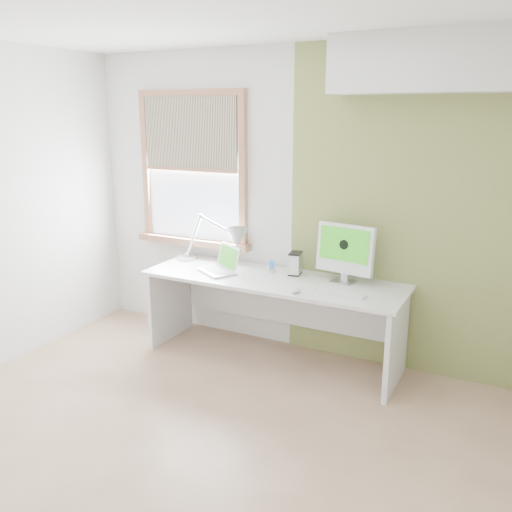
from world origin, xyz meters
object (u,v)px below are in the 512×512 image
Objects in this scene: desk_lamp at (227,240)px; imac at (345,250)px; laptop at (222,265)px; external_drive at (295,263)px; desk at (275,298)px.

desk_lamp is 1.10m from imac.
laptop reaches higher than external_drive.
desk_lamp is 1.91× the size of laptop.
imac is (1.03, 0.20, 0.21)m from laptop.
imac is (0.56, 0.11, 0.46)m from desk.
laptop is (0.07, -0.21, -0.17)m from desk_lamp.
desk_lamp is at bearing -179.72° from external_drive.
laptop is at bearing -168.97° from desk.
imac reaches higher than laptop.
desk_lamp is at bearing 107.58° from laptop.
external_drive is 0.47m from imac.
laptop is at bearing -72.42° from desk_lamp.
laptop is (-0.47, -0.09, 0.25)m from desk.
external_drive is 0.39× the size of imac.
imac reaches higher than external_drive.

